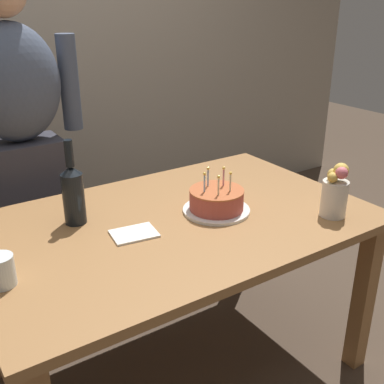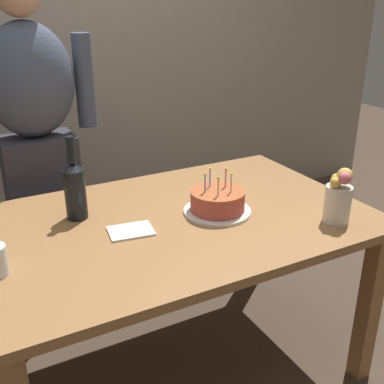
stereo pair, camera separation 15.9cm
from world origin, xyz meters
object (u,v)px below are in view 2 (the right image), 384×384
(birthday_cake, at_px, (217,202))
(napkin_stack, at_px, (131,231))
(wine_bottle, at_px, (75,188))
(person_man_bearded, at_px, (37,146))
(flower_vase, at_px, (338,198))

(birthday_cake, distance_m, napkin_stack, 0.37)
(wine_bottle, height_order, person_man_bearded, person_man_bearded)
(flower_vase, bearing_deg, person_man_bearded, 129.10)
(birthday_cake, height_order, napkin_stack, birthday_cake)
(wine_bottle, bearing_deg, napkin_stack, -57.06)
(wine_bottle, xyz_separation_m, flower_vase, (0.85, -0.50, -0.02))
(napkin_stack, xyz_separation_m, person_man_bearded, (-0.16, 0.79, 0.13))
(napkin_stack, relative_size, person_man_bearded, 0.10)
(wine_bottle, distance_m, person_man_bearded, 0.58)
(birthday_cake, relative_size, flower_vase, 1.24)
(person_man_bearded, bearing_deg, birthday_cake, 123.18)
(birthday_cake, xyz_separation_m, wine_bottle, (-0.50, 0.22, 0.08))
(birthday_cake, height_order, flower_vase, flower_vase)
(napkin_stack, distance_m, flower_vase, 0.78)
(wine_bottle, height_order, napkin_stack, wine_bottle)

